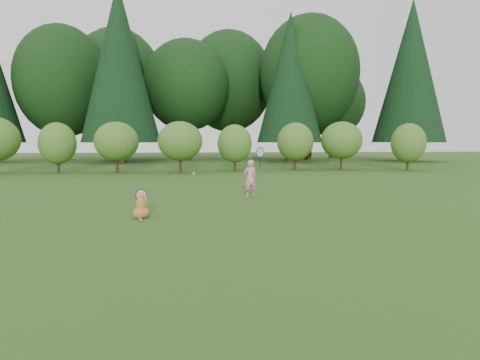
{
  "coord_description": "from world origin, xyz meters",
  "views": [
    {
      "loc": [
        -0.74,
        -8.23,
        1.58
      ],
      "look_at": [
        0.2,
        0.8,
        0.7
      ],
      "focal_mm": 30.0,
      "sensor_mm": 36.0,
      "label": 1
    }
  ],
  "objects": [
    {
      "name": "woodland_backdrop",
      "position": [
        0.0,
        23.0,
        7.5
      ],
      "size": [
        48.0,
        10.0,
        15.0
      ],
      "primitive_type": null,
      "color": "black",
      "rests_on": "ground"
    },
    {
      "name": "tennis_ball",
      "position": [
        -0.86,
        1.88,
        0.77
      ],
      "size": [
        0.06,
        0.06,
        0.06
      ],
      "color": "yellow",
      "rests_on": "ground"
    },
    {
      "name": "cat",
      "position": [
        -1.93,
        0.1,
        0.28
      ],
      "size": [
        0.45,
        0.79,
        0.74
      ],
      "rotation": [
        0.0,
        0.0,
        -0.17
      ],
      "color": "#B47122",
      "rests_on": "ground"
    },
    {
      "name": "ground",
      "position": [
        0.0,
        0.0,
        0.0
      ],
      "size": [
        100.0,
        100.0,
        0.0
      ],
      "primitive_type": "plane",
      "color": "#285417",
      "rests_on": "ground"
    },
    {
      "name": "child",
      "position": [
        0.75,
        3.1,
        0.55
      ],
      "size": [
        0.6,
        0.37,
        1.58
      ],
      "rotation": [
        0.0,
        0.0,
        3.37
      ],
      "color": "pink",
      "rests_on": "ground"
    },
    {
      "name": "shrub_row",
      "position": [
        0.0,
        13.0,
        1.4
      ],
      "size": [
        28.0,
        3.0,
        2.8
      ],
      "primitive_type": null,
      "color": "#4A7925",
      "rests_on": "ground"
    }
  ]
}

